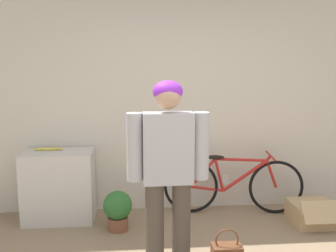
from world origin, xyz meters
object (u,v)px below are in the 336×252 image
(banana, at_px, (48,149))
(cardboard_box, at_px, (313,213))
(bicycle, at_px, (233,184))
(person, at_px, (168,165))
(potted_plant, at_px, (118,209))

(banana, distance_m, cardboard_box, 3.11)
(bicycle, height_order, banana, banana)
(person, xyz_separation_m, cardboard_box, (1.73, 0.87, -0.83))
(person, height_order, cardboard_box, person)
(person, xyz_separation_m, potted_plant, (-0.47, 0.89, -0.71))
(banana, height_order, potted_plant, banana)
(potted_plant, bearing_deg, cardboard_box, -0.39)
(potted_plant, bearing_deg, banana, 152.02)
(person, relative_size, banana, 4.99)
(bicycle, distance_m, cardboard_box, 0.95)
(cardboard_box, distance_m, potted_plant, 2.20)
(person, bearing_deg, banana, 132.98)
(potted_plant, bearing_deg, person, -62.09)
(person, bearing_deg, bicycle, 53.55)
(bicycle, relative_size, banana, 5.01)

